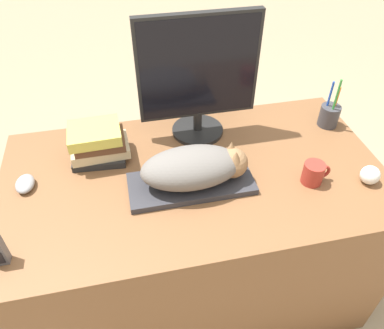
# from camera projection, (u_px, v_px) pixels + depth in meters

# --- Properties ---
(desk) EXTENTS (1.43, 0.78, 0.76)m
(desk) POSITION_uv_depth(u_px,v_px,m) (194.00, 236.00, 1.65)
(desk) COLOR brown
(desk) RESTS_ON ground_plane
(keyboard) EXTENTS (0.45, 0.18, 0.02)m
(keyboard) POSITION_uv_depth(u_px,v_px,m) (191.00, 184.00, 1.34)
(keyboard) COLOR #2D2D33
(keyboard) RESTS_ON desk
(cat) EXTENTS (0.38, 0.19, 0.13)m
(cat) POSITION_uv_depth(u_px,v_px,m) (197.00, 167.00, 1.29)
(cat) COLOR #66605B
(cat) RESTS_ON keyboard
(monitor) EXTENTS (0.47, 0.22, 0.50)m
(monitor) POSITION_uv_depth(u_px,v_px,m) (198.00, 74.00, 1.41)
(monitor) COLOR black
(monitor) RESTS_ON desk
(computer_mouse) EXTENTS (0.07, 0.10, 0.04)m
(computer_mouse) POSITION_uv_depth(u_px,v_px,m) (25.00, 184.00, 1.33)
(computer_mouse) COLOR gray
(computer_mouse) RESTS_ON desk
(coffee_mug) EXTENTS (0.10, 0.08, 0.08)m
(coffee_mug) POSITION_uv_depth(u_px,v_px,m) (314.00, 173.00, 1.34)
(coffee_mug) COLOR #9E2D23
(coffee_mug) RESTS_ON desk
(pen_cup) EXTENTS (0.08, 0.08, 0.23)m
(pen_cup) POSITION_uv_depth(u_px,v_px,m) (329.00, 115.00, 1.60)
(pen_cup) COLOR #38383D
(pen_cup) RESTS_ON desk
(baseball) EXTENTS (0.07, 0.07, 0.07)m
(baseball) POSITION_uv_depth(u_px,v_px,m) (370.00, 175.00, 1.34)
(baseball) COLOR silver
(baseball) RESTS_ON desk
(book_stack) EXTENTS (0.22, 0.16, 0.14)m
(book_stack) POSITION_uv_depth(u_px,v_px,m) (98.00, 143.00, 1.42)
(book_stack) COLOR black
(book_stack) RESTS_ON desk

